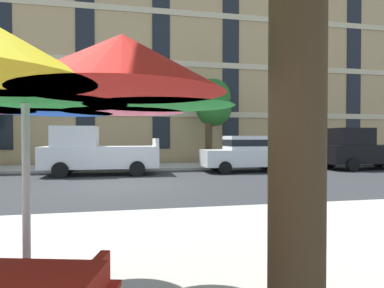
{
  "coord_description": "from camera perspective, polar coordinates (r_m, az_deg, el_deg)",
  "views": [
    {
      "loc": [
        0.05,
        -11.75,
        1.69
      ],
      "look_at": [
        3.09,
        3.2,
        1.4
      ],
      "focal_mm": 30.85,
      "sensor_mm": 36.0,
      "label": 1
    }
  ],
  "objects": [
    {
      "name": "sedan_white",
      "position": [
        16.57,
        9.54,
        -1.48
      ],
      "size": [
        4.4,
        1.98,
        1.78
      ],
      "color": "silver",
      "rests_on": "ground"
    },
    {
      "name": "apartment_building",
      "position": [
        27.15,
        -11.64,
        11.06
      ],
      "size": [
        45.69,
        12.08,
        12.8
      ],
      "color": "tan",
      "rests_on": "ground"
    },
    {
      "name": "ground_plane",
      "position": [
        11.87,
        -11.7,
        -7.12
      ],
      "size": [
        120.0,
        120.0,
        0.0
      ],
      "primitive_type": "plane",
      "color": "#2D3033"
    },
    {
      "name": "pickup_black",
      "position": [
        19.89,
        27.48,
        -0.94
      ],
      "size": [
        5.1,
        2.12,
        2.2
      ],
      "color": "black",
      "rests_on": "ground"
    },
    {
      "name": "sidewalk_far",
      "position": [
        18.62,
        -11.62,
        -3.95
      ],
      "size": [
        56.0,
        3.6,
        0.12
      ],
      "primitive_type": "cube",
      "color": "#B2ADA3",
      "rests_on": "ground"
    },
    {
      "name": "pickup_white_midblock",
      "position": [
        15.52,
        -16.32,
        -1.4
      ],
      "size": [
        5.1,
        2.12,
        2.2
      ],
      "color": "silver",
      "rests_on": "ground"
    },
    {
      "name": "patio_umbrella",
      "position": [
        2.89,
        -26.89,
        9.9
      ],
      "size": [
        3.33,
        3.33,
        2.39
      ],
      "color": "silver",
      "rests_on": "ground"
    },
    {
      "name": "street_tree_middle",
      "position": [
        19.86,
        3.68,
        6.97
      ],
      "size": [
        2.24,
        2.29,
        5.19
      ],
      "color": "#4C3823",
      "rests_on": "ground"
    }
  ]
}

